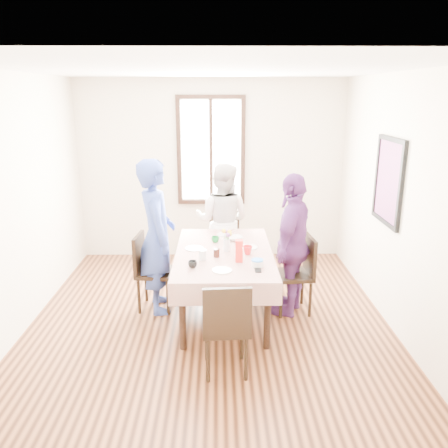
{
  "coord_description": "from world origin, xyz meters",
  "views": [
    {
      "loc": [
        0.1,
        -4.59,
        2.48
      ],
      "look_at": [
        0.17,
        0.18,
        1.1
      ],
      "focal_mm": 36.41,
      "sensor_mm": 36.0,
      "label": 1
    }
  ],
  "objects_px": {
    "chair_near": "(226,326)",
    "person_far": "(223,221)",
    "dining_table": "(224,283)",
    "chair_right": "(293,275)",
    "person_right": "(292,245)",
    "person_left": "(156,236)",
    "chair_left": "(156,272)",
    "chair_far": "(223,245)"
  },
  "relations": [
    {
      "from": "chair_near",
      "to": "person_far",
      "type": "xyz_separation_m",
      "value": [
        0.0,
        2.26,
        0.34
      ]
    },
    {
      "from": "dining_table",
      "to": "person_far",
      "type": "height_order",
      "value": "person_far"
    },
    {
      "from": "chair_right",
      "to": "person_right",
      "type": "xyz_separation_m",
      "value": [
        -0.02,
        0.0,
        0.37
      ]
    },
    {
      "from": "dining_table",
      "to": "person_right",
      "type": "height_order",
      "value": "person_right"
    },
    {
      "from": "person_left",
      "to": "dining_table",
      "type": "bearing_deg",
      "value": -114.36
    },
    {
      "from": "chair_left",
      "to": "person_left",
      "type": "bearing_deg",
      "value": 95.29
    },
    {
      "from": "chair_far",
      "to": "chair_near",
      "type": "relative_size",
      "value": 1.0
    },
    {
      "from": "chair_right",
      "to": "person_right",
      "type": "distance_m",
      "value": 0.37
    },
    {
      "from": "chair_right",
      "to": "chair_far",
      "type": "distance_m",
      "value": 1.35
    },
    {
      "from": "chair_near",
      "to": "chair_right",
      "type": "bearing_deg",
      "value": 52.81
    },
    {
      "from": "dining_table",
      "to": "person_right",
      "type": "relative_size",
      "value": 1.01
    },
    {
      "from": "person_left",
      "to": "chair_right",
      "type": "bearing_deg",
      "value": -106.84
    },
    {
      "from": "chair_left",
      "to": "person_far",
      "type": "bearing_deg",
      "value": 145.53
    },
    {
      "from": "chair_right",
      "to": "person_left",
      "type": "distance_m",
      "value": 1.64
    },
    {
      "from": "chair_right",
      "to": "chair_near",
      "type": "height_order",
      "value": "same"
    },
    {
      "from": "chair_left",
      "to": "chair_near",
      "type": "xyz_separation_m",
      "value": [
        0.8,
        -1.29,
        0.0
      ]
    },
    {
      "from": "person_right",
      "to": "chair_right",
      "type": "bearing_deg",
      "value": 114.65
    },
    {
      "from": "person_far",
      "to": "person_right",
      "type": "bearing_deg",
      "value": 143.12
    },
    {
      "from": "chair_left",
      "to": "person_far",
      "type": "distance_m",
      "value": 1.3
    },
    {
      "from": "dining_table",
      "to": "person_right",
      "type": "bearing_deg",
      "value": 3.8
    },
    {
      "from": "dining_table",
      "to": "person_far",
      "type": "xyz_separation_m",
      "value": [
        -0.0,
        1.12,
        0.42
      ]
    },
    {
      "from": "dining_table",
      "to": "chair_near",
      "type": "xyz_separation_m",
      "value": [
        -0.0,
        -1.14,
        0.08
      ]
    },
    {
      "from": "dining_table",
      "to": "chair_left",
      "type": "xyz_separation_m",
      "value": [
        -0.8,
        0.16,
        0.08
      ]
    },
    {
      "from": "person_right",
      "to": "dining_table",
      "type": "bearing_deg",
      "value": -61.55
    },
    {
      "from": "chair_left",
      "to": "chair_near",
      "type": "relative_size",
      "value": 1.0
    },
    {
      "from": "chair_left",
      "to": "person_right",
      "type": "distance_m",
      "value": 1.63
    },
    {
      "from": "chair_left",
      "to": "person_left",
      "type": "xyz_separation_m",
      "value": [
        0.02,
        0.0,
        0.44
      ]
    },
    {
      "from": "chair_left",
      "to": "chair_near",
      "type": "bearing_deg",
      "value": 37.04
    },
    {
      "from": "dining_table",
      "to": "person_left",
      "type": "distance_m",
      "value": 0.95
    },
    {
      "from": "person_far",
      "to": "person_right",
      "type": "distance_m",
      "value": 1.32
    },
    {
      "from": "chair_left",
      "to": "person_right",
      "type": "relative_size",
      "value": 0.55
    },
    {
      "from": "dining_table",
      "to": "chair_far",
      "type": "distance_m",
      "value": 1.14
    },
    {
      "from": "chair_near",
      "to": "person_right",
      "type": "bearing_deg",
      "value": 53.52
    },
    {
      "from": "chair_left",
      "to": "dining_table",
      "type": "bearing_deg",
      "value": 84.31
    },
    {
      "from": "chair_left",
      "to": "person_far",
      "type": "height_order",
      "value": "person_far"
    },
    {
      "from": "chair_far",
      "to": "chair_right",
      "type": "bearing_deg",
      "value": 133.85
    },
    {
      "from": "chair_near",
      "to": "dining_table",
      "type": "bearing_deg",
      "value": 86.73
    },
    {
      "from": "person_far",
      "to": "person_right",
      "type": "xyz_separation_m",
      "value": [
        0.78,
        -1.07,
        0.03
      ]
    },
    {
      "from": "chair_far",
      "to": "person_left",
      "type": "bearing_deg",
      "value": 59.08
    },
    {
      "from": "chair_far",
      "to": "person_right",
      "type": "relative_size",
      "value": 0.55
    },
    {
      "from": "person_far",
      "to": "dining_table",
      "type": "bearing_deg",
      "value": 106.95
    },
    {
      "from": "chair_near",
      "to": "person_right",
      "type": "distance_m",
      "value": 1.47
    }
  ]
}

